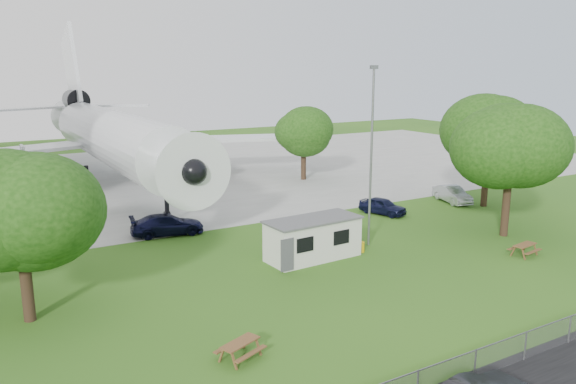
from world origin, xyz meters
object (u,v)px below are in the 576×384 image
picnic_east (524,255)px  airliner (110,134)px  picnic_west (240,359)px  site_cabin (313,238)px

picnic_east → airliner: bearing=107.3°
airliner → picnic_west: bearing=-96.1°
site_cabin → picnic_east: site_cabin is taller
airliner → picnic_east: 40.91m
airliner → picnic_west: airliner is taller
airliner → picnic_east: size_ratio=26.52×
airliner → site_cabin: airliner is taller
airliner → site_cabin: size_ratio=7.00×
airliner → site_cabin: (5.40, -30.03, -3.96)m
site_cabin → airliner: bearing=100.2°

